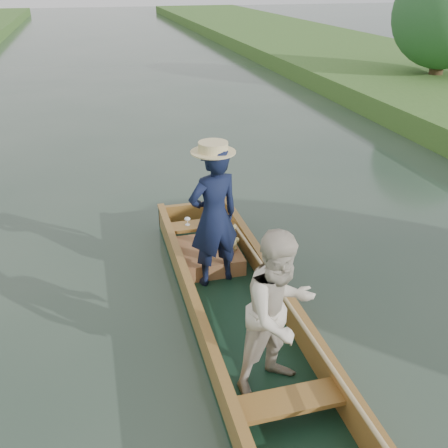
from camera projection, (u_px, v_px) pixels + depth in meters
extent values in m
plane|color=#283D30|center=(237.00, 318.00, 5.85)|extent=(120.00, 120.00, 0.00)
cylinder|color=#47331E|center=(438.00, 61.00, 16.36)|extent=(0.44, 0.44, 2.05)
sphere|color=#215224|center=(447.00, 14.00, 15.72)|extent=(3.34, 3.34, 3.34)
cube|color=black|center=(237.00, 316.00, 5.83)|extent=(1.10, 5.00, 0.08)
cube|color=olive|center=(194.00, 308.00, 5.62)|extent=(0.08, 5.00, 0.32)
cube|color=olive|center=(279.00, 295.00, 5.86)|extent=(0.08, 5.00, 0.32)
cube|color=olive|center=(194.00, 213.00, 7.86)|extent=(1.10, 0.08, 0.32)
cube|color=olive|center=(194.00, 295.00, 5.54)|extent=(0.10, 5.00, 0.04)
cube|color=olive|center=(280.00, 282.00, 5.77)|extent=(0.10, 5.00, 0.04)
cube|color=olive|center=(201.00, 225.00, 7.35)|extent=(0.94, 0.30, 0.05)
cube|color=olive|center=(289.00, 401.00, 4.33)|extent=(0.94, 0.30, 0.05)
imported|color=black|center=(214.00, 217.00, 6.03)|extent=(0.75, 0.58, 1.80)
cylinder|color=beige|center=(213.00, 149.00, 5.64)|extent=(0.52, 0.52, 0.12)
imported|color=beige|center=(279.00, 313.00, 4.47)|extent=(0.96, 0.86, 1.64)
cube|color=#9A3E31|center=(207.00, 256.00, 6.77)|extent=(0.85, 0.90, 0.22)
sphere|color=tan|center=(229.00, 242.00, 6.65)|extent=(0.21, 0.21, 0.21)
sphere|color=tan|center=(230.00, 232.00, 6.57)|extent=(0.16, 0.16, 0.16)
sphere|color=tan|center=(226.00, 228.00, 6.53)|extent=(0.06, 0.06, 0.06)
sphere|color=tan|center=(234.00, 227.00, 6.55)|extent=(0.06, 0.06, 0.06)
sphere|color=tan|center=(231.00, 235.00, 6.52)|extent=(0.06, 0.06, 0.06)
sphere|color=tan|center=(223.00, 242.00, 6.60)|extent=(0.07, 0.07, 0.07)
sphere|color=tan|center=(237.00, 240.00, 6.64)|extent=(0.07, 0.07, 0.07)
sphere|color=tan|center=(226.00, 249.00, 6.65)|extent=(0.08, 0.08, 0.08)
sphere|color=tan|center=(234.00, 248.00, 6.67)|extent=(0.08, 0.08, 0.08)
cylinder|color=silver|center=(188.00, 225.00, 7.29)|extent=(0.07, 0.07, 0.01)
cylinder|color=silver|center=(187.00, 222.00, 7.27)|extent=(0.01, 0.01, 0.08)
ellipsoid|color=silver|center=(187.00, 219.00, 7.25)|extent=(0.09, 0.09, 0.05)
cylinder|color=tan|center=(290.00, 306.00, 5.30)|extent=(0.04, 4.23, 0.19)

